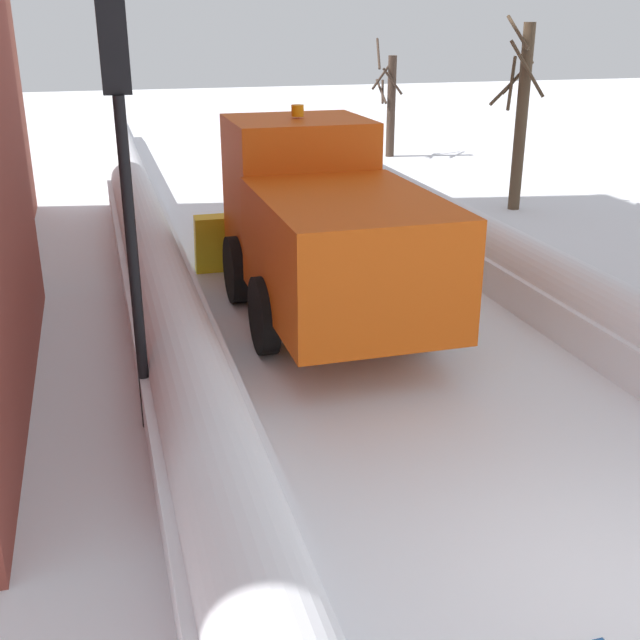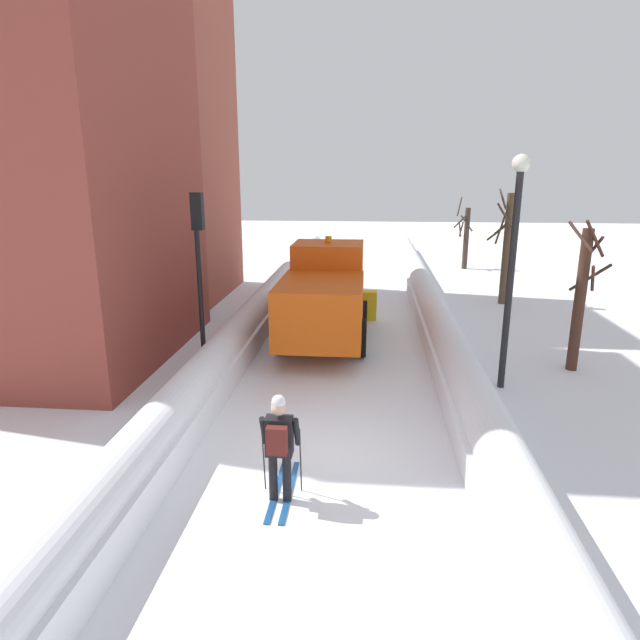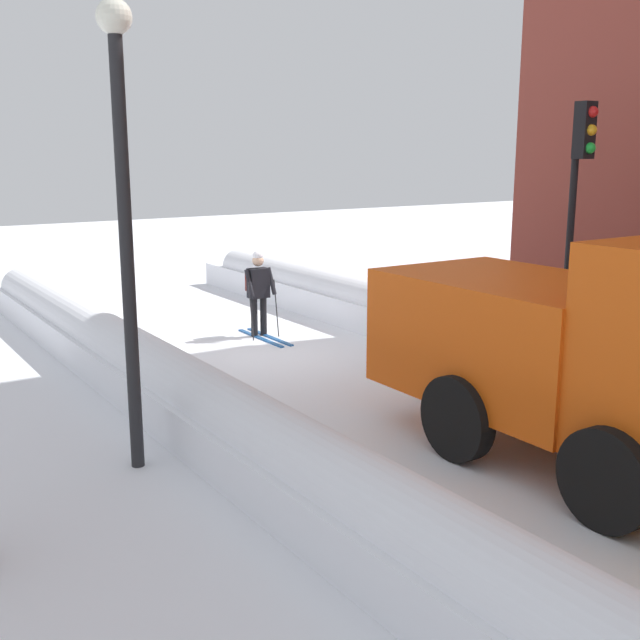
{
  "view_description": "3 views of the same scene",
  "coord_description": "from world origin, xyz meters",
  "px_view_note": "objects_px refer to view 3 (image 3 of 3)",
  "views": [
    {
      "loc": [
        -3.75,
        -4.2,
        4.41
      ],
      "look_at": [
        -1.54,
        3.54,
        1.29
      ],
      "focal_mm": 43.95,
      "sensor_mm": 36.0,
      "label": 1
    },
    {
      "loc": [
        0.76,
        -9.0,
        5.06
      ],
      "look_at": [
        -0.43,
        3.86,
        1.55
      ],
      "focal_mm": 30.53,
      "sensor_mm": 36.0,
      "label": 2
    },
    {
      "loc": [
        7.04,
        12.45,
        3.82
      ],
      "look_at": [
        0.22,
        2.08,
        1.09
      ],
      "focal_mm": 43.29,
      "sensor_mm": 36.0,
      "label": 3
    }
  ],
  "objects_px": {
    "skier": "(258,289)",
    "street_lamp": "(123,185)",
    "plow_truck": "(597,353)",
    "traffic_light_pole": "(578,189)"
  },
  "relations": [
    {
      "from": "skier",
      "to": "street_lamp",
      "type": "xyz_separation_m",
      "value": [
        4.58,
        5.21,
        2.43
      ]
    },
    {
      "from": "plow_truck",
      "to": "traffic_light_pole",
      "type": "distance_m",
      "value": 4.35
    },
    {
      "from": "traffic_light_pole",
      "to": "skier",
      "type": "bearing_deg",
      "value": -62.67
    },
    {
      "from": "skier",
      "to": "traffic_light_pole",
      "type": "distance_m",
      "value": 6.69
    },
    {
      "from": "plow_truck",
      "to": "traffic_light_pole",
      "type": "relative_size",
      "value": 1.3
    },
    {
      "from": "plow_truck",
      "to": "skier",
      "type": "height_order",
      "value": "plow_truck"
    },
    {
      "from": "skier",
      "to": "traffic_light_pole",
      "type": "xyz_separation_m",
      "value": [
        -2.9,
        5.61,
        2.21
      ]
    },
    {
      "from": "skier",
      "to": "traffic_light_pole",
      "type": "height_order",
      "value": "traffic_light_pole"
    },
    {
      "from": "plow_truck",
      "to": "skier",
      "type": "distance_m",
      "value": 8.36
    },
    {
      "from": "plow_truck",
      "to": "street_lamp",
      "type": "height_order",
      "value": "street_lamp"
    }
  ]
}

